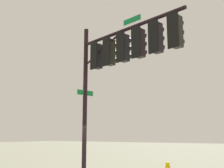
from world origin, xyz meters
TOP-DOWN VIEW (x-y plane):
  - signal_pole_assembly at (2.22, -0.57)m, footprint 5.35×2.00m

SIDE VIEW (x-z plane):
  - signal_pole_assembly at x=2.22m, z-range 1.64..8.68m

